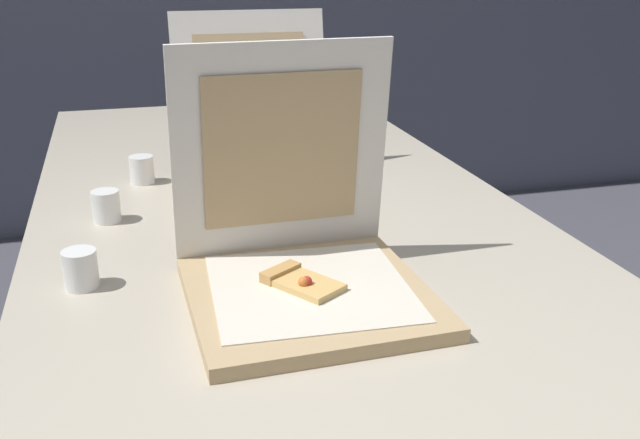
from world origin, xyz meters
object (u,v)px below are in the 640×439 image
Objects in this scene: cup_white_near_center at (80,269)px; cup_white_mid at (106,206)px; pizza_box_front at (302,261)px; pizza_box_middle at (266,167)px; table at (287,240)px; cup_white_far at (142,170)px.

cup_white_near_center and cup_white_mid have the same top height.
pizza_box_middle is at bearing 83.55° from pizza_box_front.
cup_white_mid is at bearing 166.31° from table.
table is 0.34m from pizza_box_front.
pizza_box_front reaches higher than cup_white_far.
pizza_box_front is at bearing -93.25° from pizza_box_middle.
cup_white_far is at bearing 129.48° from table.
pizza_box_front is 0.85× the size of pizza_box_middle.
cup_white_near_center is 0.29m from cup_white_mid.
cup_white_mid is (0.04, 0.29, 0.00)m from cup_white_near_center.
pizza_box_middle is at bearing -26.59° from cup_white_far.
pizza_box_front reaches higher than pizza_box_middle.
cup_white_far reaches higher than table.
pizza_box_middle is 7.12× the size of cup_white_near_center.
cup_white_mid is at bearing 82.46° from cup_white_near_center.
table is at bearing -87.19° from pizza_box_middle.
pizza_box_middle is (-0.00, 0.19, 0.10)m from table.
pizza_box_middle reaches higher than cup_white_mid.
pizza_box_front is 6.02× the size of cup_white_far.
cup_white_far is 0.24m from cup_white_mid.
cup_white_far is at bearing 106.98° from pizza_box_front.
cup_white_near_center is at bearing -97.54° from cup_white_mid.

